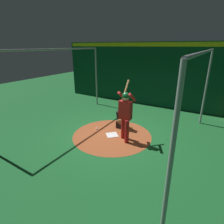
{
  "coord_description": "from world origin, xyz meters",
  "views": [
    {
      "loc": [
        5.42,
        3.19,
        3.25
      ],
      "look_at": [
        0.0,
        0.0,
        0.95
      ],
      "focal_mm": 29.3,
      "sensor_mm": 36.0,
      "label": 1
    }
  ],
  "objects": [
    {
      "name": "baseball_1",
      "position": [
        -0.12,
        -0.79,
        0.04
      ],
      "size": [
        0.07,
        0.07,
        0.07
      ],
      "primitive_type": "sphere",
      "color": "white",
      "rests_on": "dirt_circle"
    },
    {
      "name": "back_wall",
      "position": [
        -4.4,
        0.0,
        1.74
      ],
      "size": [
        0.22,
        11.27,
        3.44
      ],
      "color": "#0C3D26",
      "rests_on": "ground"
    },
    {
      "name": "home_plate",
      "position": [
        0.0,
        0.0,
        0.01
      ],
      "size": [
        0.59,
        0.59,
        0.01
      ],
      "primitive_type": "cube",
      "rotation": [
        0.0,
        0.0,
        0.79
      ],
      "color": "white",
      "rests_on": "dirt_circle"
    },
    {
      "name": "batter",
      "position": [
        0.08,
        0.59,
        1.09
      ],
      "size": [
        0.68,
        0.49,
        2.13
      ],
      "color": "maroon",
      "rests_on": "ground"
    },
    {
      "name": "ground_plane",
      "position": [
        0.0,
        0.0,
        0.0
      ],
      "size": [
        27.27,
        27.27,
        0.0
      ],
      "primitive_type": "plane",
      "color": "#195B28"
    },
    {
      "name": "cage_frame",
      "position": [
        0.0,
        0.0,
        2.21
      ],
      "size": [
        6.05,
        5.63,
        3.13
      ],
      "color": "gray",
      "rests_on": "ground"
    },
    {
      "name": "baseball_0",
      "position": [
        -0.88,
        -0.02,
        0.04
      ],
      "size": [
        0.07,
        0.07,
        0.07
      ],
      "primitive_type": "sphere",
      "color": "white",
      "rests_on": "dirt_circle"
    },
    {
      "name": "dirt_circle",
      "position": [
        0.0,
        0.0,
        0.0
      ],
      "size": [
        3.0,
        3.0,
        0.01
      ],
      "primitive_type": "cylinder",
      "color": "#9E4C28",
      "rests_on": "ground"
    },
    {
      "name": "catcher",
      "position": [
        -0.77,
        0.02,
        0.38
      ],
      "size": [
        0.58,
        0.4,
        0.98
      ],
      "color": "black",
      "rests_on": "ground"
    }
  ]
}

